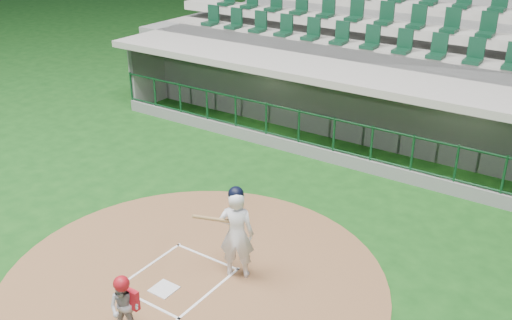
% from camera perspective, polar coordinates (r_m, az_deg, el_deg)
% --- Properties ---
extents(ground, '(120.00, 120.00, 0.00)m').
position_cam_1_polar(ground, '(11.19, -6.72, -10.98)').
color(ground, '#124113').
rests_on(ground, ground).
extents(dirt_circle, '(7.20, 7.20, 0.01)m').
position_cam_1_polar(dirt_circle, '(10.91, -6.19, -11.99)').
color(dirt_circle, brown).
rests_on(dirt_circle, ground).
extents(home_plate, '(0.43, 0.43, 0.02)m').
position_cam_1_polar(home_plate, '(10.77, -9.19, -12.62)').
color(home_plate, silver).
rests_on(home_plate, dirt_circle).
extents(batter_box_chalk, '(1.55, 1.80, 0.01)m').
position_cam_1_polar(batter_box_chalk, '(11.01, -7.76, -11.64)').
color(batter_box_chalk, white).
rests_on(batter_box_chalk, ground).
extents(dugout_structure, '(16.40, 3.70, 3.00)m').
position_cam_1_polar(dugout_structure, '(16.70, 11.16, 4.89)').
color(dugout_structure, slate).
rests_on(dugout_structure, ground).
extents(seating_deck, '(17.00, 6.72, 5.15)m').
position_cam_1_polar(seating_deck, '(19.35, 14.68, 8.74)').
color(seating_deck, slate).
rests_on(seating_deck, ground).
extents(batter, '(0.92, 0.97, 1.86)m').
position_cam_1_polar(batter, '(10.51, -1.98, -7.23)').
color(batter, white).
rests_on(batter, dirt_circle).
extents(catcher, '(0.62, 0.56, 1.13)m').
position_cam_1_polar(catcher, '(9.64, -13.03, -13.99)').
color(catcher, '#99999F').
rests_on(catcher, dirt_circle).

